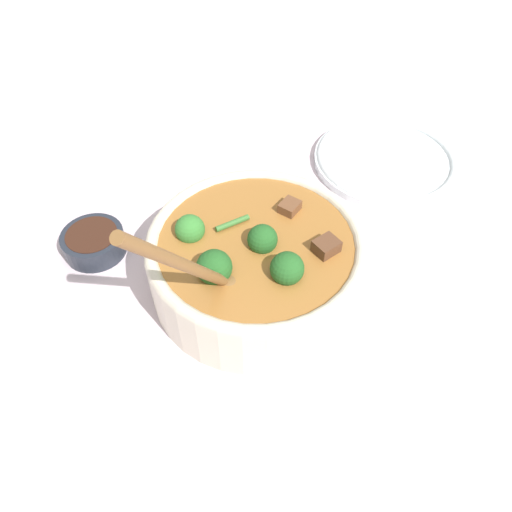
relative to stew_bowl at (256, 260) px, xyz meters
The scene contains 4 objects.
ground_plane 0.05m from the stew_bowl, 92.31° to the right, with size 4.00×4.00×0.00m, color silver.
stew_bowl is the anchor object (origin of this frame).
condiment_bowl 0.23m from the stew_bowl, 13.33° to the left, with size 0.08×0.08×0.03m.
empty_plate 0.33m from the stew_bowl, 101.45° to the right, with size 0.23×0.23×0.02m.
Camera 1 is at (-0.19, 0.36, 0.51)m, focal length 35.00 mm.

